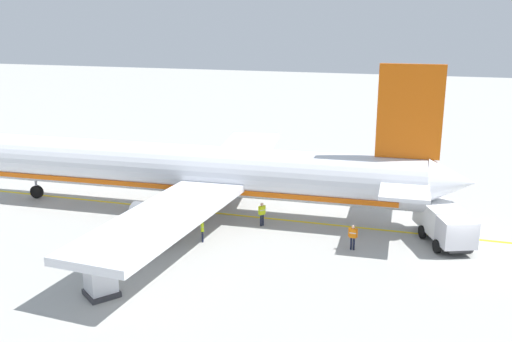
{
  "coord_description": "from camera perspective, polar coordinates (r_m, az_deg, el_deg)",
  "views": [
    {
      "loc": [
        -36.13,
        2.84,
        15.02
      ],
      "look_at": [
        3.89,
        14.85,
        3.69
      ],
      "focal_mm": 40.31,
      "sensor_mm": 36.0,
      "label": 1
    }
  ],
  "objects": [
    {
      "name": "service_truck_fuel",
      "position": [
        41.18,
        18.15,
        -4.88
      ],
      "size": [
        6.25,
        4.21,
        2.47
      ],
      "color": "silver",
      "rests_on": "ground"
    },
    {
      "name": "apron_guide_line",
      "position": [
        44.57,
        -0.72,
        -4.52
      ],
      "size": [
        0.3,
        60.0,
        0.01
      ],
      "primitive_type": "cube",
      "color": "yellow",
      "rests_on": "ground"
    },
    {
      "name": "airliner_foreground",
      "position": [
        44.82,
        -6.24,
        0.04
      ],
      "size": [
        34.67,
        41.69,
        11.9
      ],
      "color": "silver",
      "rests_on": "ground"
    },
    {
      "name": "crew_marshaller",
      "position": [
        42.31,
        0.59,
        -4.12
      ],
      "size": [
        0.5,
        0.47,
        1.77
      ],
      "color": "#191E33",
      "rests_on": "ground"
    },
    {
      "name": "crew_loader_right",
      "position": [
        38.62,
        9.59,
        -6.31
      ],
      "size": [
        0.27,
        0.63,
        1.73
      ],
      "color": "#191E33",
      "rests_on": "ground"
    },
    {
      "name": "cargo_container_near",
      "position": [
        33.33,
        -15.18,
        -10.3
      ],
      "size": [
        2.34,
        2.34,
        2.08
      ],
      "color": "#333338",
      "rests_on": "ground"
    },
    {
      "name": "crew_supervisor",
      "position": [
        39.57,
        -5.35,
        -5.72
      ],
      "size": [
        0.59,
        0.39,
        1.62
      ],
      "color": "#191E33",
      "rests_on": "ground"
    }
  ]
}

